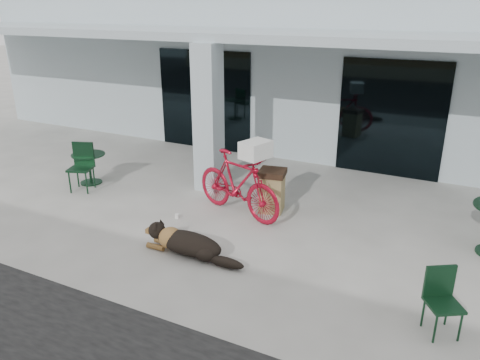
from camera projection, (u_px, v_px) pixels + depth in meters
The scene contains 14 objects.
ground at pixel (218, 248), 7.85m from camera, with size 80.00×80.00×0.00m, color #BBB8B0.
building at pixel (354, 60), 14.16m from camera, with size 22.00×7.00×4.50m, color #B0C0C7.
storefront_glass_left at pixel (204, 100), 12.89m from camera, with size 2.80×0.06×2.70m, color black.
storefront_glass_right at pixel (391, 119), 10.78m from camera, with size 2.40×0.06×2.70m, color black.
column at pixel (208, 119), 9.85m from camera, with size 0.50×0.50×3.12m, color #B0C0C7.
overhang at pixel (300, 36), 9.73m from camera, with size 22.00×2.80×0.18m, color #B0C0C7.
bicycle at pixel (238, 184), 8.89m from camera, with size 0.59×2.08×1.25m, color #A30D23.
laundry_basket at pixel (256, 150), 8.32m from camera, with size 0.53×0.39×0.31m, color white.
dog at pixel (189, 242), 7.54m from camera, with size 1.37×0.46×0.46m, color black, non-canonical shape.
cup_near_dog at pixel (177, 216), 8.91m from camera, with size 0.07×0.07×0.09m, color white.
cafe_table_near at pixel (90, 169), 10.58m from camera, with size 0.74×0.74×0.69m, color #12341E, non-canonical shape.
cafe_chair_near at pixel (81, 168), 10.10m from camera, with size 0.47×0.51×1.04m, color #12341E, non-canonical shape.
cafe_chair_far_a at pixel (444, 304), 5.65m from camera, with size 0.39×0.42×0.86m, color #12341E, non-canonical shape.
trash_receptacle at pixel (272, 191), 9.12m from camera, with size 0.50×0.50×0.85m, color #937E4C, non-canonical shape.
Camera 1 is at (3.45, -6.04, 3.82)m, focal length 35.00 mm.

